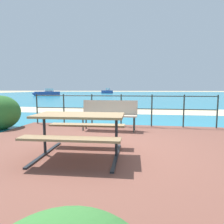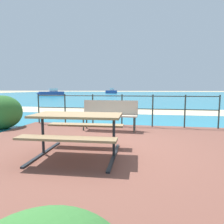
% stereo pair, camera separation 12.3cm
% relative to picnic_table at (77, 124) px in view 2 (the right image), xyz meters
% --- Properties ---
extents(ground_plane, '(240.00, 240.00, 0.00)m').
position_rel_picnic_table_xyz_m(ground_plane, '(0.41, 0.68, -0.64)').
color(ground_plane, tan).
extents(patio_paving, '(6.40, 5.20, 0.06)m').
position_rel_picnic_table_xyz_m(patio_paving, '(0.41, 0.68, -0.61)').
color(patio_paving, brown).
rests_on(patio_paving, ground).
extents(sea_water, '(90.00, 90.00, 0.01)m').
position_rel_picnic_table_xyz_m(sea_water, '(0.41, 40.68, -0.64)').
color(sea_water, teal).
rests_on(sea_water, ground).
extents(beach_strip, '(54.02, 3.31, 0.01)m').
position_rel_picnic_table_xyz_m(beach_strip, '(0.41, 8.06, -0.64)').
color(beach_strip, beige).
rests_on(beach_strip, ground).
extents(picnic_table, '(1.62, 1.50, 0.76)m').
position_rel_picnic_table_xyz_m(picnic_table, '(0.00, 0.00, 0.00)').
color(picnic_table, '#8C704C').
rests_on(picnic_table, patio_paving).
extents(park_bench, '(1.64, 0.45, 0.87)m').
position_rel_picnic_table_xyz_m(park_bench, '(0.15, 2.36, -0.05)').
color(park_bench, tan).
rests_on(park_bench, patio_paving).
extents(railing_fence, '(5.94, 0.04, 1.03)m').
position_rel_picnic_table_xyz_m(railing_fence, '(0.41, 3.10, 0.05)').
color(railing_fence, '#2D3833').
rests_on(railing_fence, patio_paving).
extents(shrub_left, '(1.18, 1.18, 1.06)m').
position_rel_picnic_table_xyz_m(shrub_left, '(-3.29, 2.24, -0.11)').
color(shrub_left, '#2D6628').
rests_on(shrub_left, ground).
extents(boat_near, '(4.55, 3.64, 1.34)m').
position_rel_picnic_table_xyz_m(boat_near, '(-16.49, 31.75, -0.17)').
color(boat_near, '#2D478C').
rests_on(boat_near, sea_water).
extents(boat_mid, '(3.61, 2.10, 1.48)m').
position_rel_picnic_table_xyz_m(boat_mid, '(-8.81, 52.02, -0.13)').
color(boat_mid, '#2D478C').
rests_on(boat_mid, sea_water).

